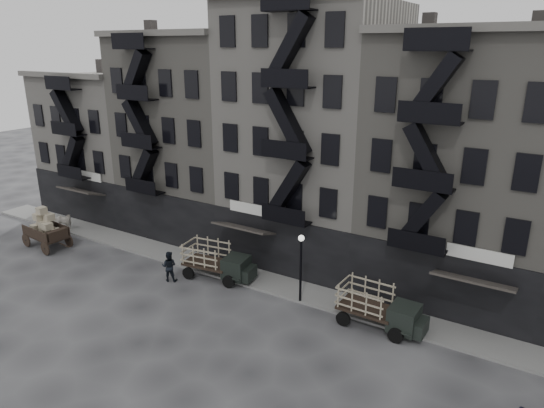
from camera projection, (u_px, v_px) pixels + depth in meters
The scene contains 12 objects.
ground at pixel (233, 308), 27.90m from camera, with size 140.00×140.00×0.00m, color #38383A.
sidewalk at pixel (267, 281), 30.91m from camera, with size 55.00×2.50×0.15m, color slate.
building_west at pixel (116, 143), 43.93m from camera, with size 10.00×11.35×13.20m.
building_midwest at pixel (201, 137), 38.49m from camera, with size 10.00×11.35×16.20m.
building_center at pixel (314, 136), 33.20m from camera, with size 10.00×11.35×18.20m.
building_mideast at pixel (465, 169), 28.54m from camera, with size 10.00×11.35×16.20m.
lamp_post at pixel (301, 260), 27.64m from camera, with size 0.36×0.36×4.28m.
horse at pixel (63, 222), 39.10m from camera, with size 0.87×1.91×1.61m, color beige.
wagon at pixel (44, 225), 35.93m from camera, with size 3.78×2.24×3.07m.
stake_truck_west at pixel (217, 259), 31.14m from camera, with size 4.91×2.48×2.37m.
stake_truck_east at pixel (379, 305), 25.65m from camera, with size 4.72×2.06×2.34m.
pedestrian_mid at pixel (169, 266), 30.90m from camera, with size 0.98×0.76×2.01m, color black.
Camera 1 is at (14.82, -19.80, 14.43)m, focal length 32.00 mm.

